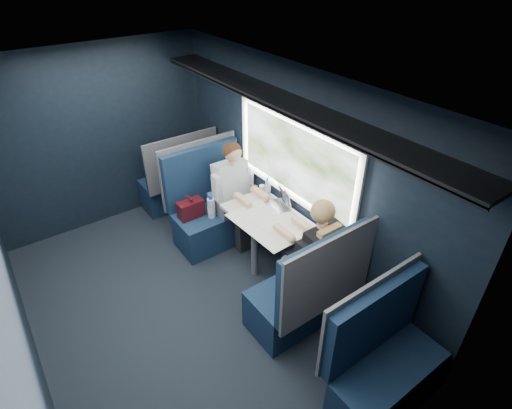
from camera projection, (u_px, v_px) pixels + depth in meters
ground at (187, 307)px, 4.22m from camera, size 2.80×4.20×0.01m
room_shell at (173, 186)px, 3.41m from camera, size 3.00×4.40×2.40m
table at (266, 222)px, 4.35m from camera, size 0.62×1.00×0.74m
seat_bay_near at (211, 210)px, 4.98m from camera, size 1.04×0.62×1.26m
seat_bay_far at (305, 294)px, 3.80m from camera, size 1.04×0.62×1.26m
seat_row_front at (179, 180)px, 5.62m from camera, size 1.04×0.51×1.16m
seat_row_back at (382, 364)px, 3.18m from camera, size 1.04×0.51×1.16m
man at (236, 189)px, 4.82m from camera, size 0.53×0.56×1.32m
woman at (315, 250)px, 3.87m from camera, size 0.53×0.56×1.32m
papers at (269, 223)px, 4.21m from camera, size 0.61×0.85×0.01m
laptop at (281, 201)px, 4.45m from camera, size 0.28×0.33×0.21m
bottle_small at (268, 187)px, 4.64m from camera, size 0.06×0.06×0.22m
cup at (262, 189)px, 4.71m from camera, size 0.07×0.07×0.08m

